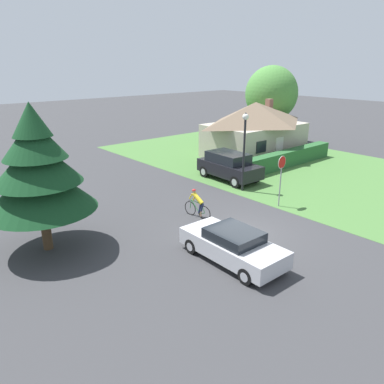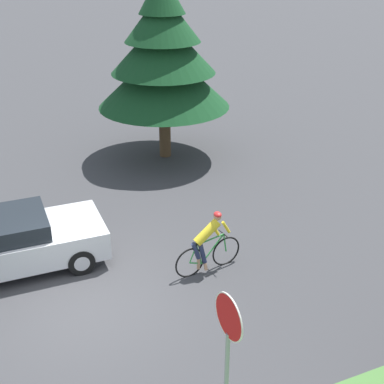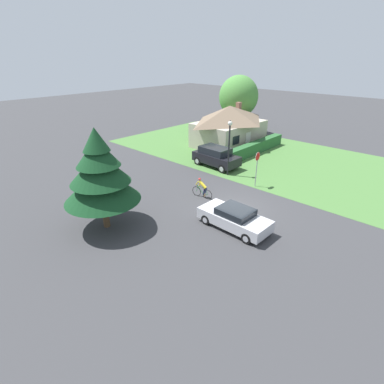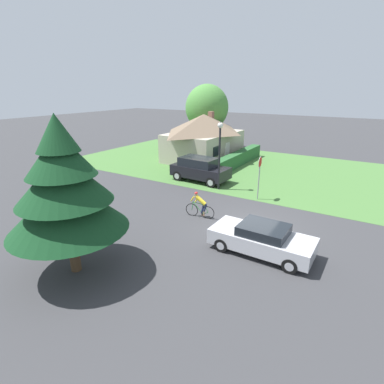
{
  "view_description": "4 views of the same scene",
  "coord_description": "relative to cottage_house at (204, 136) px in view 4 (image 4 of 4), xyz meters",
  "views": [
    {
      "loc": [
        -12.32,
        -10.46,
        7.63
      ],
      "look_at": [
        -0.83,
        2.73,
        1.57
      ],
      "focal_mm": 35.0,
      "sensor_mm": 36.0,
      "label": 1
    },
    {
      "loc": [
        9.35,
        -1.61,
        7.25
      ],
      "look_at": [
        -0.49,
        2.64,
        2.03
      ],
      "focal_mm": 50.0,
      "sensor_mm": 36.0,
      "label": 2
    },
    {
      "loc": [
        -15.72,
        -10.29,
        9.85
      ],
      "look_at": [
        -2.39,
        2.03,
        1.45
      ],
      "focal_mm": 28.0,
      "sensor_mm": 36.0,
      "label": 3
    },
    {
      "loc": [
        -13.93,
        -4.93,
        7.06
      ],
      "look_at": [
        -0.8,
        3.16,
        1.65
      ],
      "focal_mm": 28.0,
      "sensor_mm": 36.0,
      "label": 4
    }
  ],
  "objects": [
    {
      "name": "ground_plane",
      "position": [
        -12.56,
        -10.02,
        -2.36
      ],
      "size": [
        140.0,
        140.0,
        0.0
      ],
      "primitive_type": "plane",
      "color": "#38383A"
    },
    {
      "name": "parked_suv_right",
      "position": [
        -6.76,
        -3.51,
        -1.39
      ],
      "size": [
        2.28,
        4.65,
        1.87
      ],
      "rotation": [
        0.0,
        0.0,
        1.52
      ],
      "color": "black",
      "rests_on": "ground"
    },
    {
      "name": "cottage_house",
      "position": [
        0.0,
        0.0,
        0.0
      ],
      "size": [
        8.69,
        6.1,
        4.63
      ],
      "rotation": [
        0.0,
        0.0,
        -0.03
      ],
      "color": "#B2A893",
      "rests_on": "ground"
    },
    {
      "name": "conifer_tall_near",
      "position": [
        -20.03,
        -5.41,
        1.18
      ],
      "size": [
        4.51,
        4.51,
        6.24
      ],
      "color": "#4C3823",
      "rests_on": "ground"
    },
    {
      "name": "cyclist",
      "position": [
        -12.83,
        -7.07,
        -1.64
      ],
      "size": [
        0.44,
        1.76,
        1.51
      ],
      "rotation": [
        0.0,
        0.0,
        1.69
      ],
      "color": "black",
      "rests_on": "ground"
    },
    {
      "name": "hedge_row",
      "position": [
        -0.89,
        -4.03,
        -1.74
      ],
      "size": [
        10.64,
        0.9,
        1.23
      ],
      "primitive_type": "cube",
      "color": "#285B2D",
      "rests_on": "ground"
    },
    {
      "name": "deciduous_tree_right",
      "position": [
        5.65,
        2.79,
        2.42
      ],
      "size": [
        5.06,
        5.06,
        7.44
      ],
      "color": "#4C3823",
      "rests_on": "ground"
    },
    {
      "name": "stop_sign",
      "position": [
        -8.32,
        -8.87,
        -0.32
      ],
      "size": [
        0.71,
        0.07,
        2.89
      ],
      "rotation": [
        0.0,
        0.0,
        3.2
      ],
      "color": "gray",
      "rests_on": "ground"
    },
    {
      "name": "sedan_left_lane",
      "position": [
        -14.78,
        -11.37,
        -1.67
      ],
      "size": [
        2.03,
        4.55,
        1.37
      ],
      "rotation": [
        0.0,
        0.0,
        1.55
      ],
      "color": "#BCBCC1",
      "rests_on": "ground"
    },
    {
      "name": "street_lamp",
      "position": [
        -7.83,
        -5.72,
        0.91
      ],
      "size": [
        0.38,
        0.38,
        4.88
      ],
      "color": "black",
      "rests_on": "ground"
    },
    {
      "name": "grass_verge_right",
      "position": [
        -0.68,
        -6.02,
        -2.35
      ],
      "size": [
        16.0,
        36.0,
        0.01
      ],
      "primitive_type": "cube",
      "color": "#477538",
      "rests_on": "ground"
    }
  ]
}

